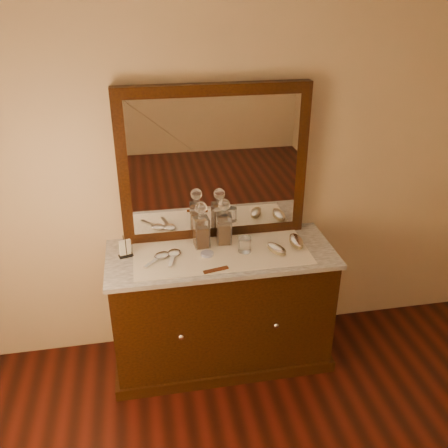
{
  "coord_description": "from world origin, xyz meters",
  "views": [
    {
      "loc": [
        -0.46,
        -0.64,
        2.38
      ],
      "look_at": [
        0.0,
        1.85,
        1.1
      ],
      "focal_mm": 38.54,
      "sensor_mm": 36.0,
      "label": 1
    }
  ],
  "objects_px": {
    "pin_dish": "(207,254)",
    "napkin_rack": "(125,249)",
    "decanter_right": "(224,226)",
    "mirror_frame": "(214,164)",
    "hand_mirror_inner": "(174,254)",
    "comb": "(216,270)",
    "dresser_cabinet": "(221,309)",
    "brush_near": "(277,249)",
    "brush_far": "(296,241)",
    "hand_mirror_outer": "(160,257)",
    "decanter_left": "(201,229)"
  },
  "relations": [
    {
      "from": "napkin_rack",
      "to": "hand_mirror_outer",
      "type": "relative_size",
      "value": 0.67
    },
    {
      "from": "pin_dish",
      "to": "napkin_rack",
      "type": "xyz_separation_m",
      "value": [
        -0.5,
        0.08,
        0.04
      ]
    },
    {
      "from": "comb",
      "to": "napkin_rack",
      "type": "distance_m",
      "value": 0.59
    },
    {
      "from": "mirror_frame",
      "to": "decanter_left",
      "type": "height_order",
      "value": "mirror_frame"
    },
    {
      "from": "comb",
      "to": "napkin_rack",
      "type": "relative_size",
      "value": 1.17
    },
    {
      "from": "mirror_frame",
      "to": "hand_mirror_outer",
      "type": "bearing_deg",
      "value": -146.68
    },
    {
      "from": "decanter_right",
      "to": "hand_mirror_outer",
      "type": "relative_size",
      "value": 1.57
    },
    {
      "from": "dresser_cabinet",
      "to": "brush_near",
      "type": "distance_m",
      "value": 0.58
    },
    {
      "from": "hand_mirror_outer",
      "to": "hand_mirror_inner",
      "type": "height_order",
      "value": "same"
    },
    {
      "from": "brush_near",
      "to": "mirror_frame",
      "type": "bearing_deg",
      "value": 137.66
    },
    {
      "from": "brush_near",
      "to": "decanter_left",
      "type": "bearing_deg",
      "value": 160.12
    },
    {
      "from": "pin_dish",
      "to": "hand_mirror_outer",
      "type": "relative_size",
      "value": 0.41
    },
    {
      "from": "hand_mirror_inner",
      "to": "decanter_right",
      "type": "bearing_deg",
      "value": 18.32
    },
    {
      "from": "dresser_cabinet",
      "to": "decanter_right",
      "type": "relative_size",
      "value": 4.52
    },
    {
      "from": "pin_dish",
      "to": "hand_mirror_inner",
      "type": "height_order",
      "value": "hand_mirror_inner"
    },
    {
      "from": "decanter_right",
      "to": "comb",
      "type": "bearing_deg",
      "value": -108.37
    },
    {
      "from": "brush_far",
      "to": "pin_dish",
      "type": "bearing_deg",
      "value": -177.6
    },
    {
      "from": "napkin_rack",
      "to": "brush_near",
      "type": "relative_size",
      "value": 0.76
    },
    {
      "from": "dresser_cabinet",
      "to": "brush_far",
      "type": "height_order",
      "value": "brush_far"
    },
    {
      "from": "comb",
      "to": "decanter_left",
      "type": "bearing_deg",
      "value": 85.66
    },
    {
      "from": "hand_mirror_outer",
      "to": "hand_mirror_inner",
      "type": "relative_size",
      "value": 0.89
    },
    {
      "from": "napkin_rack",
      "to": "brush_near",
      "type": "height_order",
      "value": "napkin_rack"
    },
    {
      "from": "decanter_left",
      "to": "hand_mirror_inner",
      "type": "xyz_separation_m",
      "value": [
        -0.19,
        -0.09,
        -0.11
      ]
    },
    {
      "from": "dresser_cabinet",
      "to": "comb",
      "type": "bearing_deg",
      "value": -108.1
    },
    {
      "from": "comb",
      "to": "brush_far",
      "type": "height_order",
      "value": "brush_far"
    },
    {
      "from": "mirror_frame",
      "to": "comb",
      "type": "relative_size",
      "value": 7.77
    },
    {
      "from": "decanter_left",
      "to": "hand_mirror_inner",
      "type": "height_order",
      "value": "decanter_left"
    },
    {
      "from": "brush_near",
      "to": "hand_mirror_inner",
      "type": "relative_size",
      "value": 0.78
    },
    {
      "from": "comb",
      "to": "dresser_cabinet",
      "type": "bearing_deg",
      "value": 59.9
    },
    {
      "from": "dresser_cabinet",
      "to": "decanter_right",
      "type": "xyz_separation_m",
      "value": [
        0.04,
        0.12,
        0.56
      ]
    },
    {
      "from": "decanter_right",
      "to": "mirror_frame",
      "type": "bearing_deg",
      "value": 107.54
    },
    {
      "from": "mirror_frame",
      "to": "brush_far",
      "type": "height_order",
      "value": "mirror_frame"
    },
    {
      "from": "mirror_frame",
      "to": "brush_far",
      "type": "relative_size",
      "value": 6.75
    },
    {
      "from": "napkin_rack",
      "to": "brush_far",
      "type": "bearing_deg",
      "value": -3.1
    },
    {
      "from": "napkin_rack",
      "to": "decanter_right",
      "type": "height_order",
      "value": "decanter_right"
    },
    {
      "from": "decanter_right",
      "to": "hand_mirror_outer",
      "type": "xyz_separation_m",
      "value": [
        -0.42,
        -0.13,
        -0.11
      ]
    },
    {
      "from": "comb",
      "to": "brush_far",
      "type": "relative_size",
      "value": 0.87
    },
    {
      "from": "pin_dish",
      "to": "napkin_rack",
      "type": "relative_size",
      "value": 0.61
    },
    {
      "from": "napkin_rack",
      "to": "hand_mirror_inner",
      "type": "distance_m",
      "value": 0.3
    },
    {
      "from": "pin_dish",
      "to": "decanter_right",
      "type": "distance_m",
      "value": 0.22
    },
    {
      "from": "pin_dish",
      "to": "brush_near",
      "type": "height_order",
      "value": "brush_near"
    },
    {
      "from": "dresser_cabinet",
      "to": "decanter_left",
      "type": "relative_size",
      "value": 4.5
    },
    {
      "from": "napkin_rack",
      "to": "decanter_left",
      "type": "distance_m",
      "value": 0.49
    },
    {
      "from": "pin_dish",
      "to": "decanter_right",
      "type": "relative_size",
      "value": 0.26
    },
    {
      "from": "brush_near",
      "to": "hand_mirror_outer",
      "type": "xyz_separation_m",
      "value": [
        -0.73,
        0.06,
        -0.01
      ]
    },
    {
      "from": "brush_near",
      "to": "brush_far",
      "type": "xyz_separation_m",
      "value": [
        0.15,
        0.07,
        0.0
      ]
    },
    {
      "from": "mirror_frame",
      "to": "hand_mirror_inner",
      "type": "xyz_separation_m",
      "value": [
        -0.3,
        -0.24,
        -0.49
      ]
    },
    {
      "from": "decanter_left",
      "to": "brush_near",
      "type": "xyz_separation_m",
      "value": [
        0.45,
        -0.16,
        -0.1
      ]
    },
    {
      "from": "napkin_rack",
      "to": "hand_mirror_inner",
      "type": "relative_size",
      "value": 0.59
    },
    {
      "from": "mirror_frame",
      "to": "hand_mirror_inner",
      "type": "bearing_deg",
      "value": -141.29
    }
  ]
}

